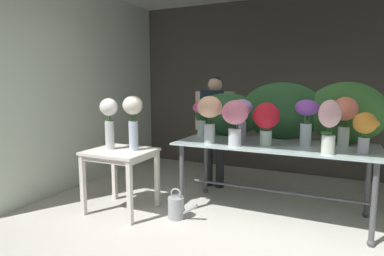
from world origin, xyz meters
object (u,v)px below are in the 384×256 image
vase_lilac_roses (241,114)px  vase_white_roses_tall (109,118)px  vase_violet_snapdragons (307,116)px  watering_can (177,207)px  vase_crimson_freesia (266,119)px  vase_cream_lisianthus_tall (133,116)px  vase_sunset_dahlias (365,127)px  vase_rosy_hydrangea (235,117)px  side_table_white (120,158)px  vase_coral_anemones (345,114)px  vase_peach_carnations (210,112)px  display_table_glass (274,154)px  vase_fuchsia_ranunculus (201,114)px  vase_blush_stock (329,122)px  florist (214,120)px

vase_lilac_roses → vase_white_roses_tall: 1.52m
vase_violet_snapdragons → watering_can: (-1.26, -0.55, -1.01)m
vase_crimson_freesia → vase_cream_lisianthus_tall: 1.47m
vase_sunset_dahlias → vase_crimson_freesia: (-0.93, 0.01, 0.04)m
vase_rosy_hydrangea → vase_crimson_freesia: vase_rosy_hydrangea is taller
side_table_white → vase_sunset_dahlias: size_ratio=1.85×
vase_coral_anemones → vase_peach_carnations: size_ratio=1.00×
vase_lilac_roses → watering_can: (-0.56, -0.54, -1.01)m
display_table_glass → watering_can: bearing=-149.5°
vase_violet_snapdragons → vase_fuchsia_ranunculus: bearing=173.4°
vase_violet_snapdragons → vase_peach_carnations: size_ratio=0.94×
vase_peach_carnations → vase_lilac_roses: vase_peach_carnations is taller
vase_peach_carnations → vase_violet_snapdragons: bearing=14.5°
vase_rosy_hydrangea → vase_violet_snapdragons: vase_violet_snapdragons is taller
vase_rosy_hydrangea → vase_sunset_dahlias: (1.22, 0.17, -0.06)m
vase_fuchsia_ranunculus → vase_lilac_roses: (0.56, -0.16, 0.03)m
vase_peach_carnations → vase_cream_lisianthus_tall: bearing=-159.6°
vase_peach_carnations → watering_can: vase_peach_carnations is taller
vase_sunset_dahlias → vase_blush_stock: bearing=-148.7°
vase_lilac_roses → watering_can: vase_lilac_roses is taller
florist → vase_fuchsia_ranunculus: bearing=-87.5°
vase_peach_carnations → florist: bearing=107.6°
side_table_white → display_table_glass: bearing=20.9°
side_table_white → vase_crimson_freesia: 1.69m
watering_can → vase_peach_carnations: bearing=48.2°
vase_white_roses_tall → vase_cream_lisianthus_tall: bearing=12.6°
vase_fuchsia_ranunculus → vase_sunset_dahlias: size_ratio=1.12×
side_table_white → watering_can: 0.85m
vase_rosy_hydrangea → vase_peach_carnations: size_ratio=0.93×
vase_peach_carnations → vase_cream_lisianthus_tall: 0.87m
display_table_glass → vase_lilac_roses: size_ratio=4.43×
vase_blush_stock → display_table_glass: bearing=148.8°
vase_blush_stock → vase_white_roses_tall: size_ratio=0.87×
vase_coral_anemones → vase_white_roses_tall: vase_coral_anemones is taller
vase_blush_stock → vase_fuchsia_ranunculus: vase_blush_stock is taller
vase_coral_anemones → vase_white_roses_tall: (-2.45, -0.77, -0.07)m
vase_fuchsia_ranunculus → vase_white_roses_tall: 1.13m
vase_blush_stock → vase_lilac_roses: vase_blush_stock is taller
florist → vase_white_roses_tall: florist is taller
watering_can → vase_blush_stock: bearing=8.2°
display_table_glass → vase_crimson_freesia: size_ratio=4.63×
display_table_glass → florist: (-0.97, 0.68, 0.26)m
display_table_glass → vase_fuchsia_ranunculus: 1.03m
vase_peach_carnations → vase_cream_lisianthus_tall: (-0.81, -0.30, -0.05)m
display_table_glass → vase_blush_stock: (0.56, -0.34, 0.42)m
display_table_glass → vase_cream_lisianthus_tall: 1.63m
vase_fuchsia_ranunculus → watering_can: 1.20m
vase_fuchsia_ranunculus → vase_white_roses_tall: (-0.82, -0.77, -0.02)m
vase_peach_carnations → vase_fuchsia_ranunculus: bearing=123.8°
vase_blush_stock → vase_fuchsia_ranunculus: size_ratio=1.16×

